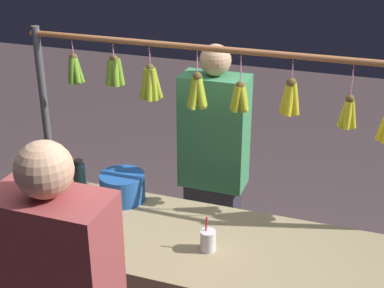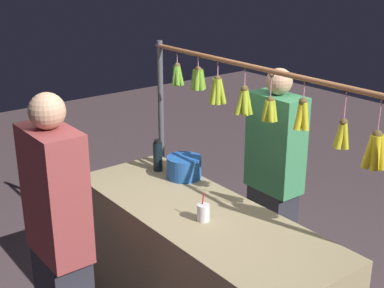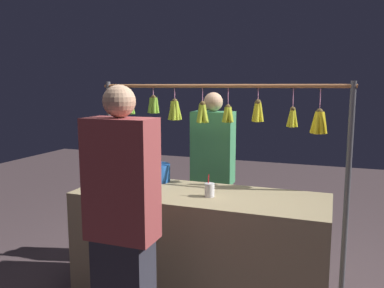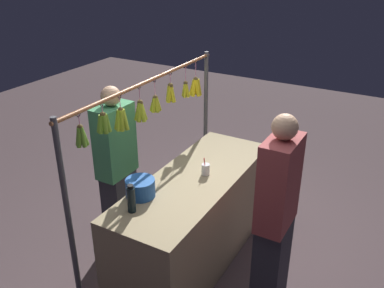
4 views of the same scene
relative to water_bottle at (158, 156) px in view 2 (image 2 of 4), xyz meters
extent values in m
cube|color=tan|center=(-0.69, 0.17, -0.56)|extent=(1.93, 0.70, 0.90)
cylinder|color=#4C4C51|center=(0.37, -0.29, -0.13)|extent=(0.04, 0.04, 1.75)
cylinder|color=#9E6038|center=(-0.69, -0.29, 0.71)|extent=(2.20, 0.03, 0.03)
torus|color=black|center=(-1.53, -0.29, 0.69)|extent=(0.04, 0.01, 0.04)
cylinder|color=pink|center=(-1.53, -0.29, 0.60)|extent=(0.01, 0.01, 0.18)
sphere|color=brown|center=(-1.53, -0.29, 0.51)|extent=(0.05, 0.05, 0.05)
cylinder|color=yellow|center=(-1.50, -0.29, 0.42)|extent=(0.08, 0.05, 0.18)
cylinder|color=yellow|center=(-1.52, -0.26, 0.42)|extent=(0.06, 0.08, 0.18)
cylinder|color=yellow|center=(-1.55, -0.27, 0.42)|extent=(0.06, 0.06, 0.18)
cylinder|color=yellow|center=(-1.56, -0.29, 0.42)|extent=(0.07, 0.05, 0.18)
cylinder|color=yellow|center=(-1.54, -0.32, 0.42)|extent=(0.06, 0.07, 0.18)
cylinder|color=yellow|center=(-1.51, -0.32, 0.42)|extent=(0.06, 0.08, 0.18)
torus|color=black|center=(-1.32, -0.29, 0.69)|extent=(0.04, 0.02, 0.04)
cylinder|color=pink|center=(-1.32, -0.29, 0.60)|extent=(0.01, 0.01, 0.16)
sphere|color=brown|center=(-1.32, -0.29, 0.52)|extent=(0.04, 0.04, 0.04)
cylinder|color=gold|center=(-1.31, -0.29, 0.45)|extent=(0.06, 0.04, 0.15)
cylinder|color=gold|center=(-1.32, -0.27, 0.45)|extent=(0.03, 0.06, 0.15)
cylinder|color=gold|center=(-1.34, -0.29, 0.45)|extent=(0.06, 0.03, 0.15)
cylinder|color=gold|center=(-1.33, -0.31, 0.45)|extent=(0.04, 0.06, 0.15)
torus|color=black|center=(-1.04, -0.29, 0.69)|extent=(0.04, 0.02, 0.04)
cylinder|color=pink|center=(-1.04, -0.29, 0.63)|extent=(0.01, 0.01, 0.11)
sphere|color=brown|center=(-1.04, -0.29, 0.57)|extent=(0.05, 0.05, 0.05)
cylinder|color=gold|center=(-1.02, -0.29, 0.49)|extent=(0.06, 0.04, 0.17)
cylinder|color=gold|center=(-1.04, -0.27, 0.49)|extent=(0.04, 0.07, 0.17)
cylinder|color=gold|center=(-1.06, -0.29, 0.49)|extent=(0.06, 0.04, 0.16)
cylinder|color=gold|center=(-1.04, -0.31, 0.49)|extent=(0.04, 0.06, 0.16)
torus|color=black|center=(-0.79, -0.29, 0.69)|extent=(0.04, 0.01, 0.04)
cylinder|color=pink|center=(-0.79, -0.29, 0.61)|extent=(0.01, 0.01, 0.16)
sphere|color=brown|center=(-0.79, -0.29, 0.53)|extent=(0.05, 0.05, 0.05)
cylinder|color=#ABB725|center=(-0.77, -0.29, 0.46)|extent=(0.06, 0.04, 0.14)
cylinder|color=#ABB725|center=(-0.78, -0.27, 0.46)|extent=(0.05, 0.05, 0.14)
cylinder|color=#ABB725|center=(-0.81, -0.28, 0.46)|extent=(0.07, 0.05, 0.14)
cylinder|color=#ABB725|center=(-0.81, -0.30, 0.46)|extent=(0.05, 0.05, 0.14)
cylinder|color=#ABB725|center=(-0.78, -0.31, 0.46)|extent=(0.05, 0.07, 0.14)
torus|color=black|center=(-0.56, -0.29, 0.69)|extent=(0.04, 0.01, 0.04)
cylinder|color=pink|center=(-0.56, -0.29, 0.62)|extent=(0.01, 0.01, 0.13)
sphere|color=brown|center=(-0.56, -0.29, 0.55)|extent=(0.05, 0.05, 0.05)
cylinder|color=#9EB227|center=(-0.54, -0.29, 0.47)|extent=(0.06, 0.04, 0.17)
cylinder|color=#9EB227|center=(-0.56, -0.27, 0.47)|extent=(0.05, 0.08, 0.17)
cylinder|color=#9EB227|center=(-0.58, -0.28, 0.47)|extent=(0.07, 0.06, 0.17)
cylinder|color=#9EB227|center=(-0.58, -0.31, 0.47)|extent=(0.06, 0.06, 0.17)
cylinder|color=#9EB227|center=(-0.56, -0.31, 0.47)|extent=(0.05, 0.08, 0.17)
torus|color=black|center=(-0.30, -0.29, 0.69)|extent=(0.04, 0.01, 0.04)
cylinder|color=pink|center=(-0.30, -0.29, 0.63)|extent=(0.01, 0.01, 0.11)
sphere|color=brown|center=(-0.30, -0.29, 0.57)|extent=(0.04, 0.04, 0.04)
cylinder|color=#98B027|center=(-0.27, -0.29, 0.49)|extent=(0.07, 0.04, 0.17)
cylinder|color=#98B027|center=(-0.28, -0.27, 0.49)|extent=(0.05, 0.05, 0.17)
cylinder|color=#98B027|center=(-0.31, -0.26, 0.49)|extent=(0.04, 0.07, 0.17)
cylinder|color=#98B027|center=(-0.33, -0.27, 0.49)|extent=(0.05, 0.05, 0.17)
cylinder|color=#98B027|center=(-0.33, -0.30, 0.49)|extent=(0.07, 0.05, 0.17)
cylinder|color=#98B027|center=(-0.31, -0.32, 0.49)|extent=(0.04, 0.07, 0.17)
cylinder|color=#98B027|center=(-0.29, -0.32, 0.49)|extent=(0.05, 0.06, 0.17)
torus|color=black|center=(-0.09, -0.29, 0.69)|extent=(0.04, 0.01, 0.04)
cylinder|color=pink|center=(-0.09, -0.29, 0.64)|extent=(0.01, 0.01, 0.09)
sphere|color=brown|center=(-0.09, -0.29, 0.60)|extent=(0.05, 0.05, 0.05)
cylinder|color=#71A32C|center=(-0.07, -0.29, 0.53)|extent=(0.06, 0.04, 0.14)
cylinder|color=#71A32C|center=(-0.08, -0.27, 0.53)|extent=(0.05, 0.05, 0.15)
cylinder|color=#71A32C|center=(-0.11, -0.27, 0.53)|extent=(0.05, 0.05, 0.15)
cylinder|color=#71A32C|center=(-0.12, -0.29, 0.53)|extent=(0.06, 0.04, 0.14)
cylinder|color=#71A32C|center=(-0.11, -0.32, 0.53)|extent=(0.05, 0.06, 0.15)
cylinder|color=#71A32C|center=(-0.08, -0.31, 0.53)|extent=(0.05, 0.06, 0.15)
torus|color=black|center=(0.15, -0.29, 0.69)|extent=(0.04, 0.01, 0.04)
cylinder|color=pink|center=(0.15, -0.29, 0.64)|extent=(0.01, 0.01, 0.09)
sphere|color=brown|center=(0.15, -0.29, 0.59)|extent=(0.04, 0.04, 0.04)
cylinder|color=#67A02D|center=(0.17, -0.29, 0.52)|extent=(0.05, 0.03, 0.15)
cylinder|color=#67A02D|center=(0.15, -0.27, 0.52)|extent=(0.04, 0.05, 0.15)
cylinder|color=#67A02D|center=(0.13, -0.28, 0.52)|extent=(0.06, 0.05, 0.15)
cylinder|color=#67A02D|center=(0.13, -0.30, 0.52)|extent=(0.06, 0.05, 0.15)
cylinder|color=#67A02D|center=(0.16, -0.31, 0.52)|extent=(0.04, 0.06, 0.15)
cylinder|color=black|center=(0.00, 0.00, -0.01)|extent=(0.07, 0.07, 0.21)
cylinder|color=black|center=(0.00, 0.00, 0.11)|extent=(0.05, 0.05, 0.02)
cylinder|color=#235AAE|center=(-0.22, -0.07, -0.04)|extent=(0.24, 0.24, 0.15)
cylinder|color=silver|center=(-0.79, 0.22, -0.06)|extent=(0.07, 0.07, 0.10)
cylinder|color=red|center=(-0.78, 0.22, -0.03)|extent=(0.01, 0.03, 0.17)
cube|color=#2D2D38|center=(-0.56, -0.61, -0.61)|extent=(0.31, 0.21, 0.79)
cube|color=#3F8C59|center=(-0.56, -0.61, 0.12)|extent=(0.39, 0.21, 0.69)
sphere|color=tan|center=(-0.56, -0.61, 0.56)|extent=(0.18, 0.18, 0.18)
cube|color=#993F3F|center=(-0.50, 0.99, 0.17)|extent=(0.41, 0.22, 0.72)
sphere|color=tan|center=(-0.50, 0.99, 0.62)|extent=(0.19, 0.19, 0.19)
camera|label=1|loc=(-1.44, 2.29, 1.40)|focal=51.99mm
camera|label=2|loc=(-2.93, 1.97, 1.35)|focal=49.59mm
camera|label=3|loc=(-1.64, 2.93, 0.71)|focal=36.65mm
camera|label=4|loc=(2.13, 1.74, 1.75)|focal=39.19mm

